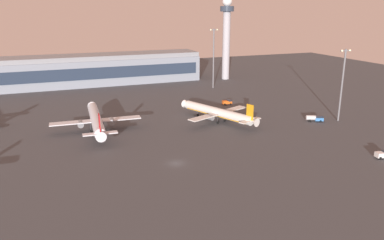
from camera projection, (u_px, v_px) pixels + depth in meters
ground_plane at (176, 163)px, 104.91m from camera, size 416.00×416.00×0.00m
terminal_building at (88, 70)px, 210.46m from camera, size 124.59×22.40×16.40m
control_tower at (226, 33)px, 221.11m from camera, size 8.00×8.00×47.44m
airplane_near_gate at (218, 113)px, 141.92m from camera, size 27.70×35.10×9.44m
airplane_mid_apron at (96, 120)px, 131.72m from camera, size 30.94×39.74×10.19m
maintenance_van at (383, 154)px, 108.12m from camera, size 4.39×2.58×2.25m
fuel_truck at (315, 118)px, 143.01m from camera, size 6.60×4.57×2.35m
baggage_tractor at (227, 102)px, 167.80m from camera, size 4.28×2.30×2.25m
apron_light_west at (214, 55)px, 198.29m from camera, size 4.80×0.90×30.94m
apron_light_central at (342, 81)px, 140.07m from camera, size 4.80×0.90×27.01m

